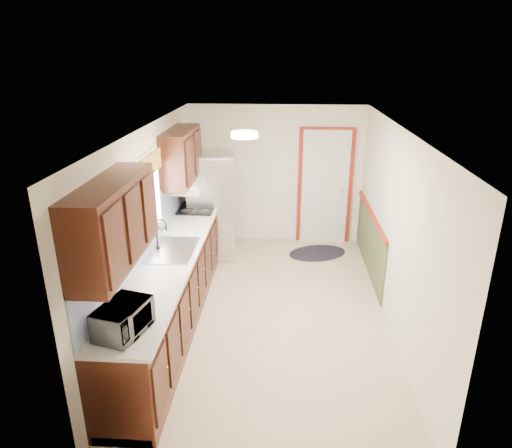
# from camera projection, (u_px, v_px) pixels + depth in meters

# --- Properties ---
(room_shell) EXTENTS (3.20, 5.20, 2.52)m
(room_shell) POSITION_uv_depth(u_px,v_px,m) (271.00, 227.00, 5.60)
(room_shell) COLOR #D0B492
(room_shell) RESTS_ON ground
(kitchen_run) EXTENTS (0.63, 4.00, 2.20)m
(kitchen_run) POSITION_uv_depth(u_px,v_px,m) (169.00, 263.00, 5.54)
(kitchen_run) COLOR #35140C
(kitchen_run) RESTS_ON ground
(back_wall_trim) EXTENTS (1.12, 2.30, 2.08)m
(back_wall_trim) POSITION_uv_depth(u_px,v_px,m) (334.00, 198.00, 7.71)
(back_wall_trim) COLOR maroon
(back_wall_trim) RESTS_ON ground
(ceiling_fixture) EXTENTS (0.30, 0.30, 0.06)m
(ceiling_fixture) POSITION_uv_depth(u_px,v_px,m) (245.00, 135.00, 5.02)
(ceiling_fixture) COLOR #FFD88C
(ceiling_fixture) RESTS_ON room_shell
(microwave) EXTENTS (0.39, 0.55, 0.33)m
(microwave) POSITION_uv_depth(u_px,v_px,m) (123.00, 316.00, 3.89)
(microwave) COLOR white
(microwave) RESTS_ON kitchen_run
(refrigerator) EXTENTS (0.81, 0.77, 1.74)m
(refrigerator) POSITION_uv_depth(u_px,v_px,m) (212.00, 206.00, 7.41)
(refrigerator) COLOR #B7B7BC
(refrigerator) RESTS_ON ground
(rug) EXTENTS (1.15, 0.95, 0.01)m
(rug) POSITION_uv_depth(u_px,v_px,m) (317.00, 253.00, 7.75)
(rug) COLOR black
(rug) RESTS_ON ground
(cooktop) EXTENTS (0.54, 0.65, 0.02)m
(cooktop) POSITION_uv_depth(u_px,v_px,m) (197.00, 208.00, 7.04)
(cooktop) COLOR black
(cooktop) RESTS_ON kitchen_run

